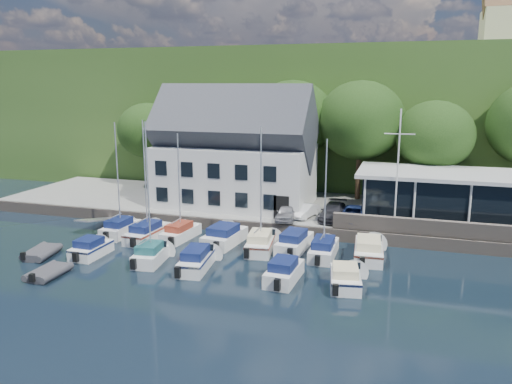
% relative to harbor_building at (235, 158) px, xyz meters
% --- Properties ---
extents(ground, '(180.00, 180.00, 0.00)m').
position_rel_harbor_building_xyz_m(ground, '(7.00, -16.50, -5.35)').
color(ground, black).
rests_on(ground, ground).
extents(quay, '(60.00, 13.00, 1.00)m').
position_rel_harbor_building_xyz_m(quay, '(7.00, 1.00, -4.85)').
color(quay, gray).
rests_on(quay, ground).
extents(quay_face, '(60.00, 0.30, 1.00)m').
position_rel_harbor_building_xyz_m(quay_face, '(7.00, -5.50, -4.85)').
color(quay_face, '#706459').
rests_on(quay_face, ground).
extents(hillside, '(160.00, 75.00, 16.00)m').
position_rel_harbor_building_xyz_m(hillside, '(7.00, 45.50, 2.65)').
color(hillside, '#32501E').
rests_on(hillside, ground).
extents(field_patch, '(50.00, 30.00, 0.30)m').
position_rel_harbor_building_xyz_m(field_patch, '(15.00, 53.50, 10.80)').
color(field_patch, '#616C36').
rests_on(field_patch, hillside).
extents(harbor_building, '(14.40, 8.20, 8.70)m').
position_rel_harbor_building_xyz_m(harbor_building, '(0.00, 0.00, 0.00)').
color(harbor_building, silver).
rests_on(harbor_building, quay).
extents(club_pavilion, '(13.20, 7.20, 4.10)m').
position_rel_harbor_building_xyz_m(club_pavilion, '(18.00, -0.50, -2.30)').
color(club_pavilion, black).
rests_on(club_pavilion, quay).
extents(seawall, '(18.00, 0.50, 1.20)m').
position_rel_harbor_building_xyz_m(seawall, '(19.00, -5.10, -3.75)').
color(seawall, '#706459').
rests_on(seawall, quay).
extents(gangway, '(1.20, 6.00, 1.40)m').
position_rel_harbor_building_xyz_m(gangway, '(-9.50, -7.50, -5.35)').
color(gangway, silver).
rests_on(gangway, ground).
extents(car_silver, '(1.83, 3.90, 1.29)m').
position_rel_harbor_building_xyz_m(car_silver, '(5.95, -4.06, -3.70)').
color(car_silver, '#A2A1A6').
rests_on(car_silver, quay).
extents(car_white, '(2.10, 3.54, 1.10)m').
position_rel_harbor_building_xyz_m(car_white, '(7.29, -2.71, -3.80)').
color(car_white, silver).
rests_on(car_white, quay).
extents(car_dgrey, '(2.03, 4.61, 1.32)m').
position_rel_harbor_building_xyz_m(car_dgrey, '(9.62, -2.74, -3.69)').
color(car_dgrey, '#2E2D33').
rests_on(car_dgrey, quay).
extents(car_blue, '(1.84, 4.10, 1.37)m').
position_rel_harbor_building_xyz_m(car_blue, '(11.38, -3.08, -3.66)').
color(car_blue, navy).
rests_on(car_blue, quay).
extents(flagpole, '(2.23, 0.20, 9.30)m').
position_rel_harbor_building_xyz_m(flagpole, '(14.62, -4.37, 0.30)').
color(flagpole, silver).
rests_on(flagpole, quay).
extents(tree_0, '(6.64, 6.64, 9.07)m').
position_rel_harbor_building_xyz_m(tree_0, '(-12.02, 5.58, 0.18)').
color(tree_0, black).
rests_on(tree_0, quay).
extents(tree_1, '(7.77, 7.77, 10.62)m').
position_rel_harbor_building_xyz_m(tree_1, '(-3.63, 6.15, 0.96)').
color(tree_1, black).
rests_on(tree_1, quay).
extents(tree_2, '(8.38, 8.38, 11.46)m').
position_rel_harbor_building_xyz_m(tree_2, '(4.06, 6.02, 1.38)').
color(tree_2, black).
rests_on(tree_2, quay).
extents(tree_3, '(8.36, 8.36, 11.43)m').
position_rel_harbor_building_xyz_m(tree_3, '(10.78, 5.57, 1.36)').
color(tree_3, black).
rests_on(tree_3, quay).
extents(tree_4, '(7.07, 7.07, 9.66)m').
position_rel_harbor_building_xyz_m(tree_4, '(17.51, 4.85, 0.48)').
color(tree_4, black).
rests_on(tree_4, quay).
extents(boat_r1_0, '(1.93, 5.68, 8.81)m').
position_rel_harbor_building_xyz_m(boat_r1_0, '(-6.72, -9.02, -0.94)').
color(boat_r1_0, white).
rests_on(boat_r1_0, ground).
extents(boat_r1_1, '(2.37, 6.74, 8.85)m').
position_rel_harbor_building_xyz_m(boat_r1_1, '(-4.02, -9.42, -0.93)').
color(boat_r1_1, white).
rests_on(boat_r1_1, ground).
extents(boat_r1_2, '(2.35, 6.00, 8.37)m').
position_rel_harbor_building_xyz_m(boat_r1_2, '(-1.59, -8.54, -1.17)').
color(boat_r1_2, white).
rests_on(boat_r1_2, ground).
extents(boat_r1_3, '(2.92, 6.46, 1.53)m').
position_rel_harbor_building_xyz_m(boat_r1_3, '(2.19, -8.67, -4.58)').
color(boat_r1_3, white).
rests_on(boat_r1_3, ground).
extents(boat_r1_4, '(2.75, 6.51, 9.10)m').
position_rel_harbor_building_xyz_m(boat_r1_4, '(5.30, -9.35, -0.80)').
color(boat_r1_4, white).
rests_on(boat_r1_4, ground).
extents(boat_r1_5, '(2.51, 6.44, 1.52)m').
position_rel_harbor_building_xyz_m(boat_r1_5, '(7.66, -8.54, -4.59)').
color(boat_r1_5, white).
rests_on(boat_r1_5, ground).
extents(boat_r1_6, '(1.84, 6.20, 8.65)m').
position_rel_harbor_building_xyz_m(boat_r1_6, '(9.98, -9.30, -1.03)').
color(boat_r1_6, white).
rests_on(boat_r1_6, ground).
extents(boat_r1_7, '(2.63, 6.99, 1.50)m').
position_rel_harbor_building_xyz_m(boat_r1_7, '(13.07, -8.62, -4.60)').
color(boat_r1_7, white).
rests_on(boat_r1_7, ground).
extents(boat_r2_0, '(1.93, 4.68, 1.38)m').
position_rel_harbor_building_xyz_m(boat_r2_0, '(-5.99, -14.07, -4.66)').
color(boat_r2_0, white).
rests_on(boat_r2_0, ground).
extents(boat_r2_1, '(2.46, 5.29, 8.73)m').
position_rel_harbor_building_xyz_m(boat_r2_1, '(-1.23, -13.99, -0.99)').
color(boat_r2_1, white).
rests_on(boat_r2_1, ground).
extents(boat_r2_2, '(2.50, 6.47, 1.50)m').
position_rel_harbor_building_xyz_m(boat_r2_2, '(2.26, -14.05, -4.60)').
color(boat_r2_2, white).
rests_on(boat_r2_2, ground).
extents(boat_r2_3, '(2.10, 5.44, 1.48)m').
position_rel_harbor_building_xyz_m(boat_r2_3, '(8.34, -14.46, -4.61)').
color(boat_r2_3, white).
rests_on(boat_r2_3, ground).
extents(boat_r2_4, '(2.75, 5.34, 1.38)m').
position_rel_harbor_building_xyz_m(boat_r2_4, '(12.13, -14.23, -4.66)').
color(boat_r2_4, white).
rests_on(boat_r2_4, ground).
extents(dinghy_0, '(2.49, 3.52, 0.75)m').
position_rel_harbor_building_xyz_m(dinghy_0, '(-9.37, -15.16, -4.97)').
color(dinghy_0, '#38373C').
rests_on(dinghy_0, ground).
extents(dinghy_1, '(1.87, 3.08, 0.72)m').
position_rel_harbor_building_xyz_m(dinghy_1, '(-6.29, -18.23, -4.99)').
color(dinghy_1, '#38373C').
rests_on(dinghy_1, ground).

